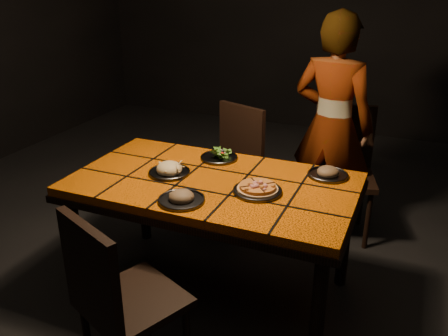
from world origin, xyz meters
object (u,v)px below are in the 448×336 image
at_px(plate_pizza, 257,189).
at_px(diner, 332,126).
at_px(dining_table, 213,192).
at_px(chair_far_right, 343,163).
at_px(chair_near, 116,295).
at_px(chair_far_left, 232,159).
at_px(plate_pasta, 169,170).

bearing_deg(plate_pizza, diner, 81.29).
bearing_deg(plate_pizza, dining_table, 169.38).
distance_m(dining_table, chair_far_right, 1.21).
xyz_separation_m(dining_table, plate_pizza, (0.29, -0.05, 0.10)).
height_order(chair_near, chair_far_left, chair_far_left).
height_order(chair_far_left, plate_pasta, chair_far_left).
xyz_separation_m(diner, plate_pizza, (-0.17, -1.13, -0.05)).
bearing_deg(plate_pizza, plate_pasta, 176.33).
relative_size(dining_table, chair_far_left, 1.74).
bearing_deg(chair_far_right, dining_table, -133.54).
height_order(dining_table, chair_far_left, chair_far_left).
relative_size(chair_far_right, plate_pasta, 3.92).
bearing_deg(plate_pizza, chair_far_right, 75.98).
relative_size(dining_table, diner, 1.00).
bearing_deg(plate_pizza, chair_far_left, 119.68).
distance_m(chair_far_right, plate_pasta, 1.39).
bearing_deg(dining_table, diner, 66.78).
bearing_deg(chair_far_right, diner, 160.18).
bearing_deg(chair_far_right, plate_pizza, -119.53).
height_order(diner, plate_pasta, diner).
relative_size(chair_near, plate_pizza, 2.97).
relative_size(chair_near, chair_far_right, 0.97).
bearing_deg(chair_far_left, chair_far_right, 36.31).
xyz_separation_m(chair_near, diner, (0.55, 1.93, 0.28)).
relative_size(dining_table, chair_near, 1.75).
bearing_deg(dining_table, plate_pizza, -10.62).
distance_m(diner, plate_pizza, 1.14).
relative_size(plate_pizza, plate_pasta, 1.28).
bearing_deg(dining_table, chair_far_left, 104.74).
height_order(dining_table, diner, diner).
height_order(dining_table, chair_far_right, chair_far_right).
distance_m(dining_table, plate_pasta, 0.29).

